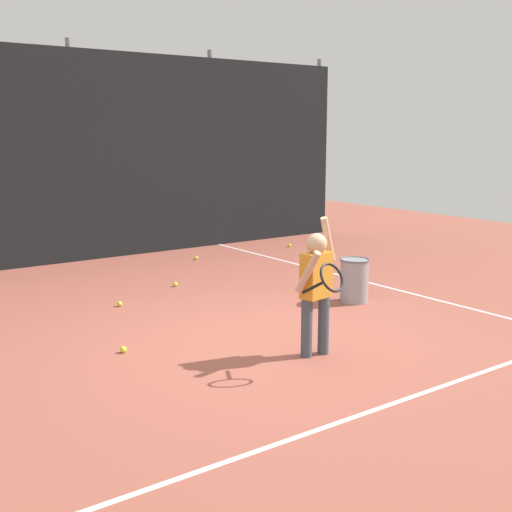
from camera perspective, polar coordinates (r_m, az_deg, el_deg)
ground_plane at (r=6.89m, az=1.07°, el=-7.37°), size 20.00×20.00×0.00m
court_line_baseline at (r=5.59m, az=13.02°, el=-12.06°), size 9.00×0.05×0.00m
court_line_sideline at (r=9.40m, az=10.95°, el=-2.58°), size 0.05×9.00×0.00m
back_fence_windscreen at (r=11.24m, az=-15.53°, el=8.33°), size 10.98×0.08×3.47m
fence_post_2 at (r=11.29m, az=-15.65°, el=8.72°), size 0.09×0.09×3.62m
fence_post_3 at (r=12.47m, az=-3.95°, el=9.25°), size 0.09×0.09×3.62m
fence_post_4 at (r=14.07m, az=5.43°, el=9.41°), size 0.09×0.09×3.62m
tennis_player at (r=6.26m, az=5.33°, el=-2.38°), size 0.65×0.65×1.35m
ball_hopper at (r=8.42m, az=8.59°, el=-2.07°), size 0.38×0.38×0.56m
tennis_ball_0 at (r=9.26m, az=-7.07°, el=-2.47°), size 0.07×0.07×0.07m
tennis_ball_1 at (r=8.34m, az=-11.83°, el=-4.12°), size 0.07×0.07×0.07m
tennis_ball_2 at (r=6.63m, az=-11.52°, el=-8.01°), size 0.07×0.07×0.07m
tennis_ball_3 at (r=11.15m, az=-5.26°, el=-0.16°), size 0.07×0.07×0.07m
tennis_ball_6 at (r=12.33m, az=2.93°, el=0.93°), size 0.07×0.07×0.07m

